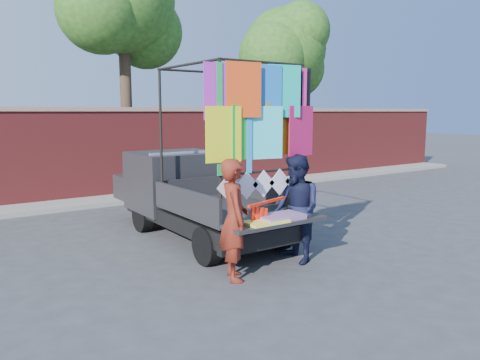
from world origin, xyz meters
TOP-DOWN VIEW (x-y plane):
  - ground at (0.00, 0.00)m, footprint 90.00×90.00m
  - brick_wall at (0.00, 7.00)m, footprint 30.00×0.45m
  - curb at (0.00, 6.30)m, footprint 30.00×1.20m
  - tree_mid at (1.02, 8.12)m, footprint 4.20×3.30m
  - tree_right at (7.52, 8.12)m, footprint 4.20×3.30m
  - pickup_truck at (-0.07, 2.20)m, footprint 2.06×5.18m
  - woman at (-0.82, -0.63)m, footprint 0.65×0.78m
  - man at (0.48, -0.54)m, footprint 0.82×0.98m
  - streamer_bundle at (-0.28, -0.59)m, footprint 0.94×0.33m

SIDE VIEW (x-z plane):
  - ground at x=0.00m, z-range 0.00..0.00m
  - curb at x=0.00m, z-range 0.00..0.12m
  - pickup_truck at x=-0.07m, z-range -0.80..2.46m
  - man at x=0.48m, z-range 0.00..1.79m
  - streamer_bundle at x=-0.28m, z-range 0.57..1.23m
  - woman at x=-0.82m, z-range 0.00..1.81m
  - brick_wall at x=0.00m, z-range 0.02..2.63m
  - tree_right at x=7.52m, z-range 1.44..8.06m
  - tree_mid at x=1.02m, z-range 1.83..9.56m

